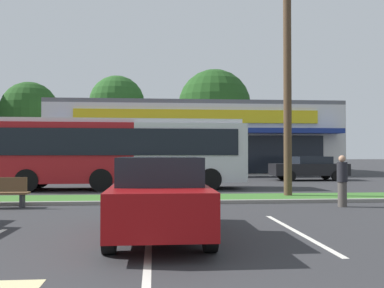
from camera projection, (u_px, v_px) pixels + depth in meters
grass_median at (147, 199)px, 15.80m from camera, size 56.00×2.20×0.12m
curb_lip at (146, 203)px, 14.59m from camera, size 56.00×0.24×0.12m
parking_stripe_2 at (148, 256)px, 7.26m from camera, size 0.12×4.80×0.01m
parking_stripe_3 at (297, 232)px, 9.46m from camera, size 0.12×4.80×0.01m
storefront_building at (191, 140)px, 38.34m from camera, size 22.20×13.89×5.62m
tree_left at (29, 111)px, 43.74m from camera, size 5.60×5.60×8.71m
tree_mid_left at (117, 103)px, 47.91m from camera, size 5.91×5.91×10.05m
tree_mid at (214, 105)px, 48.34m from camera, size 7.83×7.83×10.81m
utility_pole at (284, 36)px, 16.62m from camera, size 3.07×2.40×11.42m
city_bus at (122, 151)px, 20.80m from camera, size 11.56×2.95×3.25m
bus_stop_bench at (1, 192)px, 13.58m from camera, size 1.60×0.45×0.95m
car_0 at (159, 196)px, 8.90m from camera, size 1.91×4.75×1.60m
car_2 at (128, 167)px, 26.84m from camera, size 4.25×1.92×1.64m
car_5 at (309, 168)px, 27.60m from camera, size 4.62×2.00×1.48m
pedestrian_near_bench at (342, 181)px, 13.94m from camera, size 0.33×0.33×1.62m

